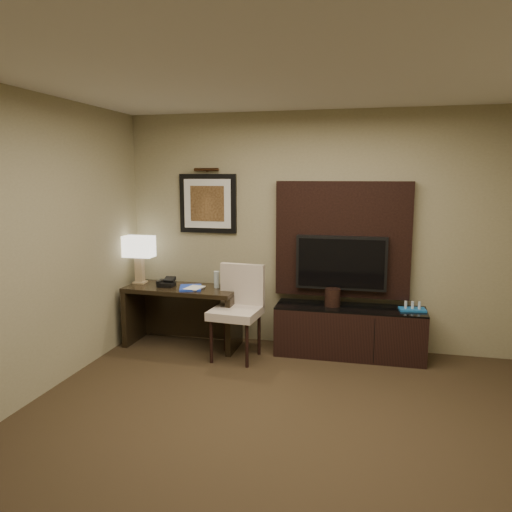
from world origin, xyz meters
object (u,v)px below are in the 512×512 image
(desk, at_px, (183,316))
(desk_phone, at_px, (166,283))
(water_bottle, at_px, (217,279))
(desk_chair, at_px, (236,312))
(minibar_tray, at_px, (413,306))
(table_lamp, at_px, (140,261))
(tv, at_px, (341,263))
(credenza, at_px, (349,331))
(ice_bucket, at_px, (332,297))

(desk, xyz_separation_m, desk_phone, (-0.19, -0.02, 0.40))
(water_bottle, bearing_deg, desk_chair, -46.43)
(desk_phone, height_order, minibar_tray, desk_phone)
(table_lamp, height_order, water_bottle, table_lamp)
(water_bottle, bearing_deg, tv, 7.43)
(minibar_tray, bearing_deg, desk, -177.51)
(credenza, distance_m, water_bottle, 1.60)
(desk, bearing_deg, desk_phone, -172.04)
(tv, distance_m, minibar_tray, 0.89)
(tv, relative_size, water_bottle, 5.19)
(desk_phone, height_order, water_bottle, water_bottle)
(minibar_tray, bearing_deg, credenza, -178.97)
(tv, bearing_deg, desk, -172.41)
(credenza, bearing_deg, minibar_tray, 0.66)
(tv, xyz_separation_m, desk_phone, (-1.99, -0.26, -0.27))
(tv, height_order, water_bottle, tv)
(desk_phone, bearing_deg, credenza, 1.71)
(tv, distance_m, desk_phone, 2.02)
(desk, bearing_deg, credenza, 5.40)
(credenza, height_order, water_bottle, water_bottle)
(desk, xyz_separation_m, credenza, (1.92, 0.10, -0.07))
(table_lamp, bearing_deg, desk, -8.09)
(desk_phone, distance_m, water_bottle, 0.60)
(desk, relative_size, minibar_tray, 4.79)
(desk, xyz_separation_m, ice_bucket, (1.73, 0.10, 0.30))
(table_lamp, xyz_separation_m, minibar_tray, (3.14, 0.03, -0.36))
(table_lamp, bearing_deg, credenza, 0.43)
(tv, relative_size, ice_bucket, 5.17)
(water_bottle, distance_m, minibar_tray, 2.18)
(ice_bucket, bearing_deg, minibar_tray, 0.82)
(desk_phone, relative_size, minibar_tray, 0.66)
(desk_phone, bearing_deg, tv, 5.90)
(credenza, bearing_deg, tv, 130.05)
(credenza, relative_size, minibar_tray, 5.91)
(desk_chair, bearing_deg, credenza, 22.52)
(desk_phone, distance_m, ice_bucket, 1.92)
(tv, xyz_separation_m, water_bottle, (-1.40, -0.18, -0.22))
(credenza, xyz_separation_m, ice_bucket, (-0.19, -0.00, 0.38))
(tv, relative_size, desk_chair, 0.95)
(ice_bucket, bearing_deg, desk_phone, -176.47)
(water_bottle, relative_size, minibar_tray, 0.70)
(credenza, height_order, minibar_tray, minibar_tray)
(desk_phone, distance_m, minibar_tray, 2.77)
(desk_chair, height_order, desk_phone, desk_chair)
(desk, relative_size, credenza, 0.81)
(credenza, bearing_deg, desk_phone, -177.16)
(table_lamp, height_order, minibar_tray, table_lamp)
(tv, xyz_separation_m, ice_bucket, (-0.07, -0.14, -0.37))
(desk, height_order, water_bottle, water_bottle)
(desk_phone, relative_size, ice_bucket, 0.94)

